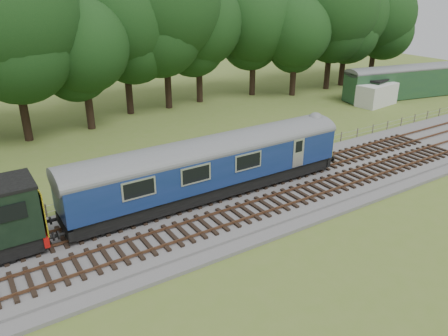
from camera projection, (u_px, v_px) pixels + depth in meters
ground at (260, 198)px, 27.76m from camera, size 120.00×120.00×0.00m
ballast at (260, 196)px, 27.69m from camera, size 70.00×7.00×0.35m
track_north at (247, 184)px, 28.68m from camera, size 67.20×2.40×0.21m
track_south at (276, 202)px, 26.35m from camera, size 67.20×2.40×0.21m
fence at (222, 174)px, 31.24m from camera, size 64.00×0.12×1.00m
tree_line at (131, 116)px, 44.77m from camera, size 70.00×8.00×18.00m
dmu_railcar at (211, 162)px, 26.43m from camera, size 18.05×2.86×3.88m
worker at (40, 236)px, 21.38m from camera, size 0.71×0.58×1.69m
parked_coach at (403, 80)px, 50.93m from camera, size 14.92×5.53×3.76m
shed at (371, 89)px, 49.72m from camera, size 4.03×4.03×2.72m
caravan at (377, 95)px, 48.33m from camera, size 5.06×2.92×2.35m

